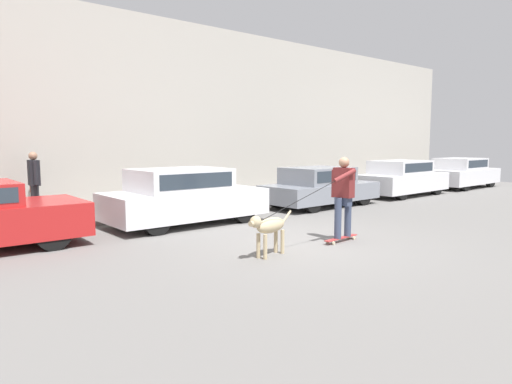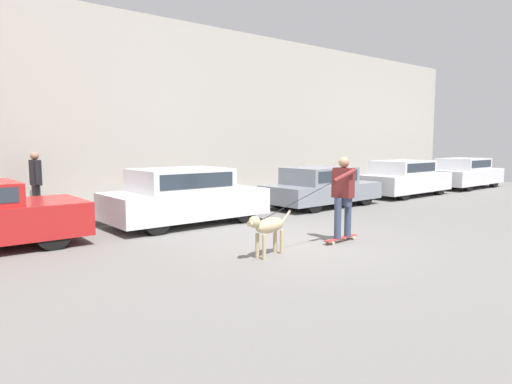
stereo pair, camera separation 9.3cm
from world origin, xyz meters
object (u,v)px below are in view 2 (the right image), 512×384
(dog, at_px, (268,227))
(pedestrian_with_bag, at_px, (36,182))
(parked_car_3, at_px, (404,179))
(parked_car_1, at_px, (184,197))
(skateboarder, at_px, (343,194))
(parked_car_4, at_px, (464,173))
(parked_car_2, at_px, (321,187))
(fire_hydrant, at_px, (350,188))

(dog, bearing_deg, pedestrian_with_bag, -81.92)
(parked_car_3, distance_m, pedestrian_with_bag, 12.53)
(parked_car_1, relative_size, skateboarder, 1.40)
(parked_car_4, relative_size, pedestrian_with_bag, 2.51)
(parked_car_4, xyz_separation_m, skateboarder, (-12.70, -3.78, 0.34))
(parked_car_2, distance_m, parked_car_4, 9.22)
(skateboarder, relative_size, pedestrian_with_bag, 1.68)
(dog, relative_size, pedestrian_with_bag, 0.73)
(parked_car_4, bearing_deg, skateboarder, -165.01)
(parked_car_1, relative_size, parked_car_2, 0.98)
(dog, height_order, fire_hydrant, dog)
(parked_car_3, bearing_deg, dog, -161.12)
(parked_car_1, bearing_deg, dog, -97.80)
(parked_car_2, bearing_deg, parked_car_4, -1.45)
(skateboarder, bearing_deg, parked_car_3, -159.28)
(parked_car_1, distance_m, pedestrian_with_bag, 3.68)
(fire_hydrant, bearing_deg, pedestrian_with_bag, 171.61)
(pedestrian_with_bag, bearing_deg, parked_car_4, -2.51)
(parked_car_2, distance_m, pedestrian_with_bag, 8.11)
(pedestrian_with_bag, distance_m, fire_hydrant, 10.32)
(parked_car_3, distance_m, skateboarder, 8.89)
(skateboarder, height_order, pedestrian_with_bag, pedestrian_with_bag)
(parked_car_1, bearing_deg, parked_car_4, -0.07)
(parked_car_2, xyz_separation_m, fire_hydrant, (2.44, 0.85, -0.25))
(parked_car_1, distance_m, fire_hydrant, 7.43)
(parked_car_4, height_order, skateboarder, skateboarder)
(parked_car_4, relative_size, dog, 3.44)
(parked_car_4, bearing_deg, dog, -167.26)
(parked_car_2, relative_size, skateboarder, 1.42)
(fire_hydrant, bearing_deg, skateboarder, -141.95)
(parked_car_3, bearing_deg, parked_car_2, 178.33)
(parked_car_4, relative_size, fire_hydrant, 6.20)
(parked_car_1, distance_m, parked_car_2, 4.93)
(dog, bearing_deg, skateboarder, 166.42)
(parked_car_2, distance_m, dog, 6.61)
(parked_car_3, height_order, pedestrian_with_bag, pedestrian_with_bag)
(dog, distance_m, pedestrian_with_bag, 6.54)
(parked_car_1, relative_size, parked_car_4, 0.93)
(parked_car_4, bearing_deg, parked_car_1, 178.39)
(parked_car_3, relative_size, parked_car_4, 0.98)
(parked_car_4, height_order, fire_hydrant, parked_car_4)
(parked_car_2, relative_size, parked_car_4, 0.95)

